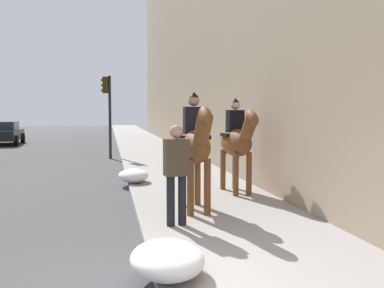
% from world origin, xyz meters
% --- Properties ---
extents(sidewalk_slab, '(120.00, 3.22, 0.12)m').
position_xyz_m(sidewalk_slab, '(0.00, -1.61, 0.06)').
color(sidewalk_slab, gray).
rests_on(sidewalk_slab, ground).
extents(mounted_horse_near, '(2.15, 0.60, 2.31)m').
position_xyz_m(mounted_horse_near, '(3.69, -1.13, 1.41)').
color(mounted_horse_near, brown).
rests_on(mounted_horse_near, sidewalk_slab).
extents(mounted_horse_far, '(2.15, 0.67, 2.25)m').
position_xyz_m(mounted_horse_far, '(5.40, -2.47, 1.36)').
color(mounted_horse_far, brown).
rests_on(mounted_horse_far, sidewalk_slab).
extents(pedestrian_greeting, '(0.30, 0.43, 1.70)m').
position_xyz_m(pedestrian_greeting, '(2.66, -0.61, 1.10)').
color(pedestrian_greeting, black).
rests_on(pedestrian_greeting, sidewalk_slab).
extents(car_near_lane, '(4.59, 2.26, 1.44)m').
position_xyz_m(car_near_lane, '(24.28, 6.90, 0.74)').
color(car_near_lane, black).
rests_on(car_near_lane, ground).
extents(traffic_light_near_curb, '(0.20, 0.44, 3.59)m').
position_xyz_m(traffic_light_near_curb, '(14.77, 0.52, 2.42)').
color(traffic_light_near_curb, black).
rests_on(traffic_light_near_curb, ground).
extents(snow_pile_near, '(1.13, 0.87, 0.39)m').
position_xyz_m(snow_pile_near, '(0.42, -0.15, 0.32)').
color(snow_pile_near, white).
rests_on(snow_pile_near, sidewalk_slab).
extents(snow_pile_far, '(1.06, 0.81, 0.37)m').
position_xyz_m(snow_pile_far, '(7.42, -0.15, 0.30)').
color(snow_pile_far, white).
rests_on(snow_pile_far, sidewalk_slab).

